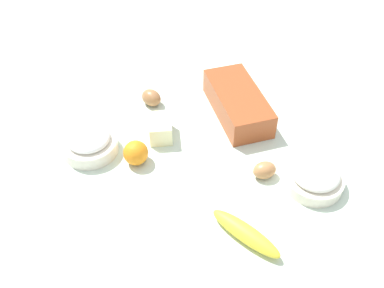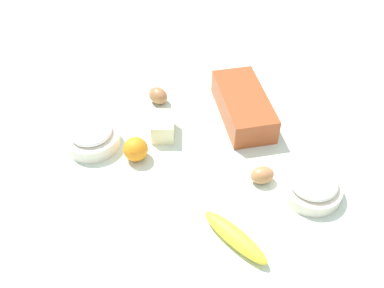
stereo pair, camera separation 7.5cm
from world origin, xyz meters
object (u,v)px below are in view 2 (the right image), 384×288
Objects in this scene: loaf_pan at (243,105)px; egg_beside_bowl at (158,96)px; sugar_bowl at (92,136)px; banana at (235,237)px; butter_block at (163,127)px; orange_fruit at (136,149)px; egg_near_butter at (262,175)px; flour_bowl at (312,186)px.

egg_beside_bowl is (-0.14, -0.23, -0.02)m from loaf_pan.
sugar_bowl reaches higher than banana.
banana is 0.41m from butter_block.
loaf_pan is 3.21× the size of butter_block.
loaf_pan is 1.86× the size of sugar_bowl.
orange_fruit reaches higher than egg_near_butter.
orange_fruit is at bearing -121.24° from flour_bowl.
egg_near_butter reaches higher than banana.
butter_block is at bearing 127.97° from orange_fruit.
butter_block is at bearing -169.23° from banana.
butter_block is 1.34× the size of egg_beside_bowl.
egg_beside_bowl is at bearing 121.81° from sugar_bowl.
orange_fruit is 1.01× the size of egg_beside_bowl.
egg_beside_bowl is at bearing 172.94° from butter_block.
orange_fruit reaches higher than butter_block.
orange_fruit reaches higher than egg_beside_bowl.
egg_beside_bowl is at bearing -147.99° from flour_bowl.
flour_bowl reaches higher than butter_block.
butter_block is (-0.07, 0.09, -0.00)m from orange_fruit.
butter_block is 0.32m from egg_near_butter.
loaf_pan is at bearing -169.75° from flour_bowl.
flour_bowl is 2.42× the size of egg_near_butter.
loaf_pan is 4.24× the size of orange_fruit.
loaf_pan is at bearing 93.55° from butter_block.
banana is (0.42, -0.18, -0.02)m from loaf_pan.
sugar_bowl is 1.72× the size of butter_block.
loaf_pan reaches higher than banana.
egg_near_butter is at bearing 57.75° from sugar_bowl.
flour_bowl is 1.69× the size of butter_block.
egg_beside_bowl is at bearing -154.48° from egg_near_butter.
butter_block is at bearing -7.06° from egg_beside_bowl.
sugar_bowl is 0.14m from orange_fruit.
butter_block is at bearing -135.61° from flour_bowl.
banana is 0.56m from egg_beside_bowl.
sugar_bowl is 2.27× the size of orange_fruit.
banana is at bearing 33.92° from sugar_bowl.
loaf_pan is at bearing 59.89° from egg_beside_bowl.
egg_near_butter is at bearing 139.83° from banana.
egg_beside_bowl is at bearing 153.38° from orange_fruit.
sugar_bowl is at bearing -93.84° from butter_block.
banana is at bearing -70.87° from flour_bowl.
flour_bowl reaches higher than egg_beside_bowl.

